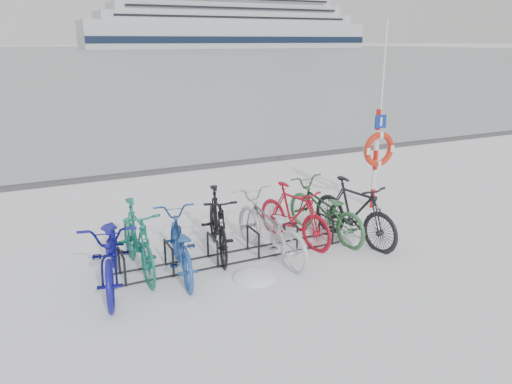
% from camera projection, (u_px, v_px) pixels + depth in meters
% --- Properties ---
extents(ground, '(900.00, 900.00, 0.00)m').
position_uv_depth(ground, '(233.00, 258.00, 8.22)').
color(ground, white).
rests_on(ground, ground).
extents(ice_sheet, '(400.00, 298.00, 0.02)m').
position_uv_depth(ice_sheet, '(19.00, 53.00, 141.88)').
color(ice_sheet, '#929FA5').
rests_on(ice_sheet, ground).
extents(quay_edge, '(400.00, 0.25, 0.10)m').
position_uv_depth(quay_edge, '(146.00, 173.00, 13.29)').
color(quay_edge, '#3F3F42').
rests_on(quay_edge, ground).
extents(bike_rack, '(4.00, 0.48, 0.46)m').
position_uv_depth(bike_rack, '(233.00, 248.00, 8.17)').
color(bike_rack, black).
rests_on(bike_rack, ground).
extents(lifebuoy_station, '(0.74, 0.22, 3.82)m').
position_uv_depth(lifebuoy_station, '(378.00, 149.00, 10.29)').
color(lifebuoy_station, red).
rests_on(lifebuoy_station, ground).
extents(cruise_ferry, '(125.02, 23.61, 41.08)m').
position_uv_depth(cruise_ferry, '(228.00, 21.00, 215.53)').
color(cruise_ferry, silver).
rests_on(cruise_ferry, ground).
extents(bike_0, '(1.18, 2.28, 1.14)m').
position_uv_depth(bike_0, '(111.00, 248.00, 7.18)').
color(bike_0, navy).
rests_on(bike_0, ground).
extents(bike_1, '(0.57, 1.89, 1.13)m').
position_uv_depth(bike_1, '(137.00, 237.00, 7.60)').
color(bike_1, '#146C58').
rests_on(bike_1, ground).
extents(bike_2, '(0.92, 1.95, 0.98)m').
position_uv_depth(bike_2, '(180.00, 243.00, 7.59)').
color(bike_2, '#204B9C').
rests_on(bike_2, ground).
extents(bike_3, '(0.93, 1.94, 1.12)m').
position_uv_depth(bike_3, '(218.00, 221.00, 8.29)').
color(bike_3, black).
rests_on(bike_3, ground).
extents(bike_4, '(0.91, 2.15, 1.10)m').
position_uv_depth(bike_4, '(270.00, 225.00, 8.14)').
color(bike_4, silver).
rests_on(bike_4, ground).
extents(bike_5, '(0.92, 1.85, 1.07)m').
position_uv_depth(bike_5, '(294.00, 213.00, 8.76)').
color(bike_5, '#A70F20').
rests_on(bike_5, ground).
extents(bike_6, '(0.99, 2.10, 1.06)m').
position_uv_depth(bike_6, '(324.00, 208.00, 9.02)').
color(bike_6, '#2E643A').
rests_on(bike_6, ground).
extents(bike_7, '(0.91, 2.00, 1.16)m').
position_uv_depth(bike_7, '(354.00, 210.00, 8.77)').
color(bike_7, black).
rests_on(bike_7, ground).
extents(snow_drifts, '(3.56, 1.99, 0.24)m').
position_uv_depth(snow_drifts, '(299.00, 252.00, 8.46)').
color(snow_drifts, white).
rests_on(snow_drifts, ground).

